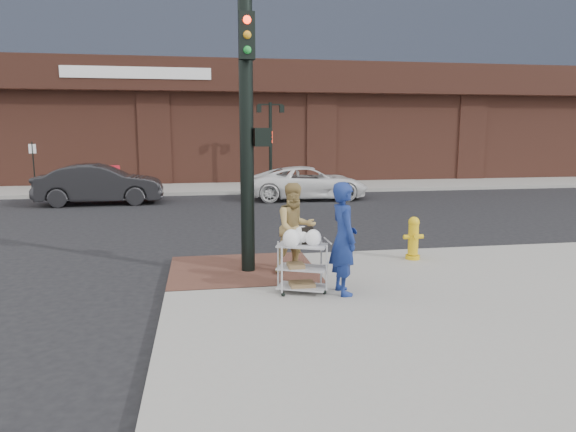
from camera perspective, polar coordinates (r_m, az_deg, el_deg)
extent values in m
plane|color=black|center=(9.33, -0.87, -8.12)|extent=(220.00, 220.00, 0.00)
cube|color=gray|center=(43.17, 9.15, 5.70)|extent=(65.00, 36.00, 0.15)
cube|color=#4E2E24|center=(10.08, -5.05, -5.89)|extent=(2.80, 2.40, 0.01)
cylinder|color=black|center=(25.03, -1.95, 7.93)|extent=(0.16, 0.16, 4.00)
cube|color=black|center=(25.05, -1.98, 12.27)|extent=(1.20, 0.06, 0.06)
cube|color=black|center=(24.97, -3.25, 11.81)|extent=(0.22, 0.22, 0.35)
cube|color=black|center=(25.12, -0.71, 11.82)|extent=(0.22, 0.22, 0.35)
cylinder|color=black|center=(24.90, -26.40, 4.87)|extent=(0.05, 0.05, 2.20)
cylinder|color=black|center=(9.64, -4.62, 8.43)|extent=(0.26, 0.26, 5.00)
cube|color=black|center=(9.67, -2.83, 8.75)|extent=(0.32, 0.28, 0.34)
cube|color=#FF260C|center=(9.69, -1.88, 8.75)|extent=(0.02, 0.18, 0.22)
cube|color=black|center=(9.50, -4.61, 19.32)|extent=(0.28, 0.18, 0.80)
imported|color=navy|center=(8.45, 6.20, -2.49)|extent=(0.49, 0.71, 1.86)
imported|color=#9E824A|center=(9.67, 0.81, -1.35)|extent=(0.97, 0.84, 1.71)
imported|color=black|center=(21.14, -20.15, 3.34)|extent=(4.77, 1.83, 1.55)
imported|color=white|center=(21.33, 2.28, 3.70)|extent=(5.01, 2.51, 1.36)
cube|color=#A2A3A7|center=(8.46, 1.58, -3.27)|extent=(0.90, 0.72, 0.03)
cube|color=#A2A3A7|center=(8.55, 1.57, -5.76)|extent=(0.90, 0.72, 0.03)
cube|color=#A2A3A7|center=(8.65, 1.56, -7.85)|extent=(0.90, 0.72, 0.03)
cube|color=black|center=(8.49, 2.11, -2.26)|extent=(0.19, 0.12, 0.28)
cube|color=brown|center=(8.52, 0.87, -5.50)|extent=(0.27, 0.30, 0.07)
cube|color=brown|center=(8.63, 1.56, -7.57)|extent=(0.41, 0.32, 0.06)
cylinder|color=gold|center=(11.15, 13.67, -4.44)|extent=(0.30, 0.30, 0.08)
cylinder|color=gold|center=(11.06, 13.75, -2.52)|extent=(0.21, 0.21, 0.66)
sphere|color=gold|center=(11.00, 13.82, -0.68)|extent=(0.23, 0.23, 0.23)
cylinder|color=gold|center=(11.05, 13.76, -2.25)|extent=(0.42, 0.10, 0.10)
cube|color=red|center=(24.01, -18.78, 3.96)|extent=(0.60, 0.58, 1.15)
cube|color=yellow|center=(24.54, -19.78, 3.85)|extent=(0.53, 0.51, 1.02)
cube|color=#1B27B4|center=(24.29, -20.29, 3.91)|extent=(0.51, 0.47, 1.13)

